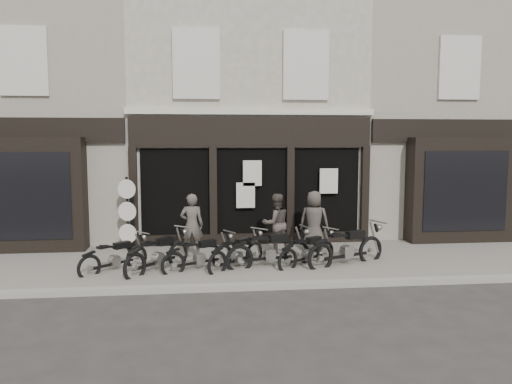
{
  "coord_description": "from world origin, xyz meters",
  "views": [
    {
      "loc": [
        -1.45,
        -11.74,
        3.27
      ],
      "look_at": [
        -0.02,
        1.6,
        1.82
      ],
      "focal_mm": 35.0,
      "sensor_mm": 36.0,
      "label": 1
    }
  ],
  "objects": [
    {
      "name": "man_right",
      "position": [
        1.64,
        1.81,
        0.97
      ],
      "size": [
        0.96,
        0.79,
        1.7
      ],
      "primitive_type": "imported",
      "rotation": [
        0.0,
        0.0,
        2.79
      ],
      "color": "#413B36",
      "rests_on": "pavement"
    },
    {
      "name": "central_building",
      "position": [
        0.0,
        5.95,
        4.08
      ],
      "size": [
        7.3,
        6.22,
        8.34
      ],
      "color": "#BFB4A4",
      "rests_on": "ground"
    },
    {
      "name": "motorcycle_0",
      "position": [
        -3.58,
        0.3,
        0.37
      ],
      "size": [
        1.55,
        1.48,
        0.92
      ],
      "rotation": [
        0.0,
        0.0,
        0.75
      ],
      "color": "black",
      "rests_on": "ground"
    },
    {
      "name": "motorcycle_2",
      "position": [
        -1.55,
        0.18,
        0.38
      ],
      "size": [
        1.81,
        1.22,
        0.96
      ],
      "rotation": [
        0.0,
        0.0,
        0.52
      ],
      "color": "black",
      "rests_on": "ground"
    },
    {
      "name": "man_left",
      "position": [
        -1.76,
        1.48,
        0.97
      ],
      "size": [
        0.63,
        0.42,
        1.69
      ],
      "primitive_type": "imported",
      "rotation": [
        0.0,
        0.0,
        3.12
      ],
      "color": "#4C453F",
      "rests_on": "pavement"
    },
    {
      "name": "man_centre",
      "position": [
        0.53,
        1.64,
        0.94
      ],
      "size": [
        0.94,
        0.81,
        1.65
      ],
      "primitive_type": "imported",
      "rotation": [
        0.0,
        0.0,
        3.41
      ],
      "color": "#453D37",
      "rests_on": "pavement"
    },
    {
      "name": "neighbour_right",
      "position": [
        6.35,
        5.9,
        4.04
      ],
      "size": [
        5.6,
        6.73,
        8.34
      ],
      "color": "gray",
      "rests_on": "ground"
    },
    {
      "name": "motorcycle_6",
      "position": [
        2.14,
        0.24,
        0.45
      ],
      "size": [
        2.22,
        1.25,
        1.14
      ],
      "rotation": [
        0.0,
        0.0,
        0.41
      ],
      "color": "black",
      "rests_on": "ground"
    },
    {
      "name": "kerb",
      "position": [
        0.0,
        -1.25,
        0.07
      ],
      "size": [
        30.0,
        0.25,
        0.13
      ],
      "primitive_type": "cube",
      "color": "gray",
      "rests_on": "ground_plane"
    },
    {
      "name": "motorcycle_4",
      "position": [
        0.18,
        0.25,
        0.43
      ],
      "size": [
        2.19,
        0.88,
        1.07
      ],
      "rotation": [
        0.0,
        0.0,
        0.26
      ],
      "color": "black",
      "rests_on": "ground"
    },
    {
      "name": "advert_sign_post",
      "position": [
        -3.55,
        2.3,
        1.08
      ],
      "size": [
        0.53,
        0.35,
        2.21
      ],
      "rotation": [
        0.0,
        0.0,
        -0.29
      ],
      "color": "black",
      "rests_on": "ground"
    },
    {
      "name": "motorcycle_3",
      "position": [
        -0.63,
        0.28,
        0.38
      ],
      "size": [
        1.58,
        1.59,
        0.97
      ],
      "rotation": [
        0.0,
        0.0,
        0.79
      ],
      "color": "black",
      "rests_on": "ground"
    },
    {
      "name": "motorcycle_5",
      "position": [
        1.15,
        0.31,
        0.38
      ],
      "size": [
        1.74,
        1.34,
        0.95
      ],
      "rotation": [
        0.0,
        0.0,
        0.61
      ],
      "color": "black",
      "rests_on": "ground"
    },
    {
      "name": "neighbour_left",
      "position": [
        -6.35,
        5.9,
        4.04
      ],
      "size": [
        5.6,
        6.73,
        8.34
      ],
      "color": "gray",
      "rests_on": "ground"
    },
    {
      "name": "pavement",
      "position": [
        0.0,
        0.9,
        0.06
      ],
      "size": [
        30.0,
        4.2,
        0.12
      ],
      "primitive_type": "cube",
      "color": "slate",
      "rests_on": "ground_plane"
    },
    {
      "name": "motorcycle_1",
      "position": [
        -2.54,
        0.2,
        0.42
      ],
      "size": [
        1.56,
        1.85,
        1.05
      ],
      "rotation": [
        0.0,
        0.0,
        0.91
      ],
      "color": "black",
      "rests_on": "ground"
    },
    {
      "name": "ground_plane",
      "position": [
        0.0,
        0.0,
        0.0
      ],
      "size": [
        90.0,
        90.0,
        0.0
      ],
      "primitive_type": "plane",
      "color": "#2D2B28",
      "rests_on": "ground"
    }
  ]
}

